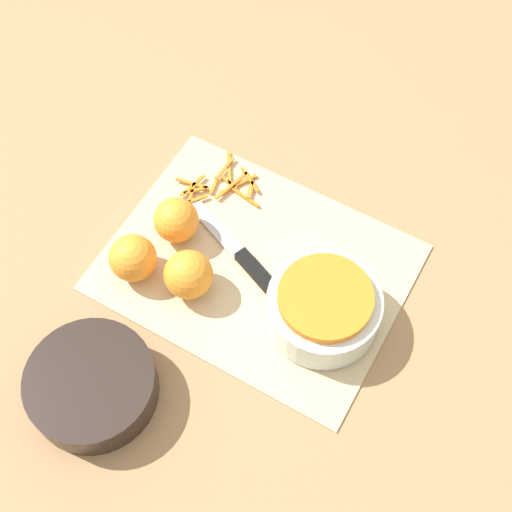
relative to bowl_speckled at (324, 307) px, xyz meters
name	(u,v)px	position (x,y,z in m)	size (l,w,h in m)	color
ground_plane	(256,268)	(0.13, -0.03, -0.04)	(4.00, 4.00, 0.00)	#9E754C
cutting_board	(256,267)	(0.13, -0.03, -0.04)	(0.44, 0.33, 0.01)	#CCB284
bowl_speckled	(324,307)	(0.00, 0.00, 0.00)	(0.16, 0.16, 0.07)	silver
bowl_dark	(92,385)	(0.22, 0.25, -0.01)	(0.18, 0.18, 0.06)	black
knife	(254,269)	(0.12, -0.02, -0.03)	(0.23, 0.11, 0.02)	black
orange_left	(188,275)	(0.19, 0.05, 0.00)	(0.07, 0.07, 0.07)	orange
orange_right	(176,220)	(0.26, -0.02, 0.00)	(0.07, 0.07, 0.07)	orange
orange_back	(133,258)	(0.28, 0.07, 0.00)	(0.07, 0.07, 0.07)	orange
peel_pile	(220,185)	(0.25, -0.13, -0.03)	(0.14, 0.14, 0.01)	orange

